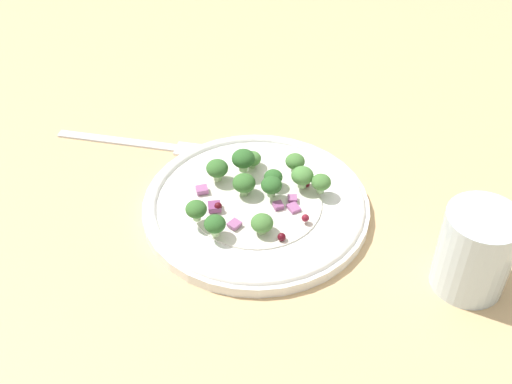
{
  "coord_description": "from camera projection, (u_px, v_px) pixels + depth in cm",
  "views": [
    {
      "loc": [
        -52.3,
        -10.61,
        48.46
      ],
      "look_at": [
        -1.52,
        -1.47,
        2.7
      ],
      "focal_mm": 45.98,
      "sensor_mm": 36.0,
      "label": 1
    }
  ],
  "objects": [
    {
      "name": "fork",
      "position": [
        140.0,
        143.0,
        0.79
      ],
      "size": [
        2.48,
        18.63,
        0.5
      ],
      "color": "silver",
      "rests_on": "ground_plane"
    },
    {
      "name": "broccoli_floret_1",
      "position": [
        295.0,
        162.0,
        0.72
      ],
      "size": [
        2.17,
        2.17,
        2.2
      ],
      "color": "#9EC684",
      "rests_on": "plate"
    },
    {
      "name": "broccoli_floret_0",
      "position": [
        243.0,
        159.0,
        0.72
      ],
      "size": [
        2.56,
        2.56,
        2.59
      ],
      "color": "#9EC684",
      "rests_on": "plate"
    },
    {
      "name": "cranberry_0",
      "position": [
        282.0,
        237.0,
        0.65
      ],
      "size": [
        0.85,
        0.85,
        0.85
      ],
      "primitive_type": "sphere",
      "color": "#4C0A14",
      "rests_on": "plate"
    },
    {
      "name": "broccoli_floret_3",
      "position": [
        273.0,
        177.0,
        0.71
      ],
      "size": [
        2.03,
        2.03,
        2.05
      ],
      "color": "#ADD18E",
      "rests_on": "plate"
    },
    {
      "name": "cranberry_1",
      "position": [
        305.0,
        218.0,
        0.67
      ],
      "size": [
        0.79,
        0.79,
        0.79
      ],
      "primitive_type": "sphere",
      "color": "maroon",
      "rests_on": "plate"
    },
    {
      "name": "broccoli_floret_11",
      "position": [
        196.0,
        210.0,
        0.66
      ],
      "size": [
        2.2,
        2.2,
        2.23
      ],
      "color": "#ADD18E",
      "rests_on": "plate"
    },
    {
      "name": "cranberry_4",
      "position": [
        306.0,
        184.0,
        0.72
      ],
      "size": [
        0.8,
        0.8,
        0.8
      ],
      "primitive_type": "sphere",
      "color": "maroon",
      "rests_on": "plate"
    },
    {
      "name": "broccoli_floret_5",
      "position": [
        271.0,
        186.0,
        0.69
      ],
      "size": [
        2.25,
        2.25,
        2.28
      ],
      "color": "#8EB77A",
      "rests_on": "plate"
    },
    {
      "name": "broccoli_floret_9",
      "position": [
        253.0,
        159.0,
        0.73
      ],
      "size": [
        2.06,
        2.06,
        2.08
      ],
      "color": "#ADD18E",
      "rests_on": "plate"
    },
    {
      "name": "dressing_pool",
      "position": [
        256.0,
        202.0,
        0.7
      ],
      "size": [
        14.07,
        14.07,
        0.2
      ],
      "primitive_type": "cylinder",
      "color": "white",
      "rests_on": "plate"
    },
    {
      "name": "onion_bit_1",
      "position": [
        294.0,
        208.0,
        0.69
      ],
      "size": [
        1.72,
        1.68,
        0.38
      ],
      "primitive_type": "cube",
      "rotation": [
        0.0,
        0.0,
        2.24
      ],
      "color": "#A35B93",
      "rests_on": "plate"
    },
    {
      "name": "water_glass",
      "position": [
        475.0,
        251.0,
        0.6
      ],
      "size": [
        6.92,
        6.92,
        8.75
      ],
      "primitive_type": "cylinder",
      "color": "silver",
      "rests_on": "ground_plane"
    },
    {
      "name": "broccoli_floret_8",
      "position": [
        321.0,
        183.0,
        0.7
      ],
      "size": [
        2.14,
        2.14,
        2.17
      ],
      "color": "#8EB77A",
      "rests_on": "plate"
    },
    {
      "name": "ground_plane",
      "position": [
        245.0,
        206.0,
        0.73
      ],
      "size": [
        180.0,
        180.0,
        2.0
      ],
      "primitive_type": "cube",
      "color": "tan"
    },
    {
      "name": "onion_bit_0",
      "position": [
        202.0,
        190.0,
        0.71
      ],
      "size": [
        1.54,
        1.6,
        0.53
      ],
      "primitive_type": "cube",
      "rotation": [
        0.0,
        0.0,
        2.01
      ],
      "color": "#A35B93",
      "rests_on": "plate"
    },
    {
      "name": "broccoli_floret_7",
      "position": [
        302.0,
        176.0,
        0.7
      ],
      "size": [
        2.42,
        2.42,
        2.45
      ],
      "color": "#9EC684",
      "rests_on": "plate"
    },
    {
      "name": "cranberry_3",
      "position": [
        218.0,
        206.0,
        0.68
      ],
      "size": [
        0.82,
        0.82,
        0.82
      ],
      "primitive_type": "sphere",
      "color": "#4C0A14",
      "rests_on": "plate"
    },
    {
      "name": "onion_bit_2",
      "position": [
        214.0,
        207.0,
        0.68
      ],
      "size": [
        1.68,
        1.66,
        0.56
      ],
      "primitive_type": "cube",
      "rotation": [
        0.0,
        0.0,
        0.3
      ],
      "color": "#843D75",
      "rests_on": "plate"
    },
    {
      "name": "broccoli_floret_2",
      "position": [
        262.0,
        223.0,
        0.66
      ],
      "size": [
        2.29,
        2.29,
        2.32
      ],
      "color": "#ADD18E",
      "rests_on": "plate"
    },
    {
      "name": "onion_bit_3",
      "position": [
        233.0,
        224.0,
        0.67
      ],
      "size": [
        1.61,
        1.56,
        0.37
      ],
      "primitive_type": "cube",
      "rotation": [
        0.0,
        0.0,
        1.03
      ],
      "color": "#A35B93",
      "rests_on": "plate"
    },
    {
      "name": "plate",
      "position": [
        256.0,
        205.0,
        0.7
      ],
      "size": [
        24.26,
        24.26,
        1.7
      ],
      "color": "white",
      "rests_on": "ground_plane"
    },
    {
      "name": "broccoli_floret_10",
      "position": [
        215.0,
        224.0,
        0.65
      ],
      "size": [
        2.21,
        2.21,
        2.23
      ],
      "color": "#ADD18E",
      "rests_on": "plate"
    },
    {
      "name": "broccoli_floret_6",
      "position": [
        217.0,
        169.0,
        0.71
      ],
      "size": [
        2.43,
        2.43,
        2.46
      ],
      "color": "#ADD18E",
      "rests_on": "plate"
    },
    {
      "name": "cranberry_2",
      "position": [
        216.0,
        172.0,
        0.72
      ],
      "size": [
        0.82,
        0.82,
        0.82
      ],
      "primitive_type": "sphere",
      "color": "maroon",
      "rests_on": "plate"
    },
    {
      "name": "onion_bit_5",
      "position": [
        278.0,
        205.0,
        0.69
      ],
      "size": [
        1.38,
        1.36,
        0.51
      ],
      "primitive_type": "cube",
      "rotation": [
        0.0,
        0.0,
        2.1
      ],
      "color": "#934C84",
      "rests_on": "plate"
    },
    {
      "name": "broccoli_floret_4",
      "position": [
        246.0,
        184.0,
        0.7
      ],
      "size": [
        2.47,
        2.47,
        2.5
      ],
      "color": "#9EC684",
      "rests_on": "plate"
    },
    {
      "name": "onion_bit_4",
      "position": [
        292.0,
        198.0,
        0.7
      ],
      "size": [
        1.16,
        1.18,
        0.3
      ],
      "primitive_type": "cube",
      "rotation": [
        0.0,
        0.0,
        1.77
      ],
      "color": "#A35B93",
      "rests_on": "plate"
    }
  ]
}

